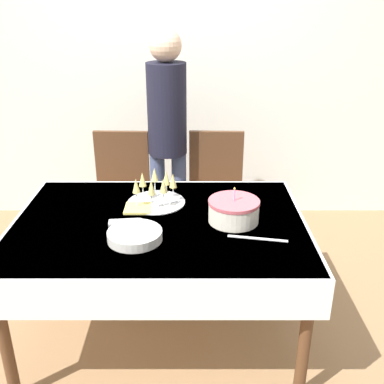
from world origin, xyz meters
The scene contains 12 objects.
ground_plane centered at (0.00, 0.00, 0.00)m, with size 12.00×12.00×0.00m, color #93704C.
wall_back centered at (0.00, 1.70, 1.35)m, with size 8.00×0.05×2.70m.
dining_table centered at (0.00, 0.00, 0.66)m, with size 1.58×1.12×0.76m.
dining_chair_far_left centered at (-0.35, 0.88, 0.54)m, with size 0.44×0.44×0.97m.
dining_chair_far_right centered at (0.35, 0.88, 0.54)m, with size 0.44×0.44×0.97m.
birthday_cake centered at (0.40, -0.01, 0.82)m, with size 0.27×0.27×0.20m.
champagne_tray centered at (-0.03, 0.23, 0.84)m, with size 0.34×0.34×0.18m.
plate_stack_main centered at (-0.11, -0.21, 0.78)m, with size 0.27×0.27×0.05m.
cake_knife centered at (0.51, -0.20, 0.76)m, with size 0.30×0.07×0.00m.
fork_pile centered at (-0.18, -0.04, 0.77)m, with size 0.18×0.08×0.02m.
napkin_pile centered at (-0.13, 0.14, 0.76)m, with size 0.15×0.15×0.01m.
person_standing centered at (0.00, 0.98, 1.02)m, with size 0.28×0.28×1.68m.
Camera 1 is at (0.18, -2.16, 1.87)m, focal length 42.00 mm.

